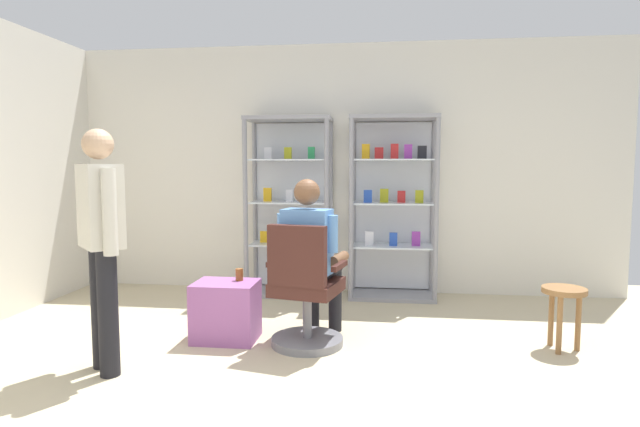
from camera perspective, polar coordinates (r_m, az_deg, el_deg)
ground_plane at (r=3.06m, az=-2.40°, el=-21.72°), size 7.20×7.20×0.00m
back_wall at (r=5.70m, az=2.55°, el=4.93°), size 6.00×0.10×2.70m
display_cabinet_left at (r=5.56m, az=-3.33°, el=0.88°), size 0.90×0.45×1.90m
display_cabinet_right at (r=5.46m, az=8.09°, el=0.85°), size 0.90×0.45×1.90m
office_chair at (r=3.96m, az=-1.72°, el=-9.23°), size 0.61×0.58×0.96m
seated_shopkeeper at (r=4.04m, az=-0.90°, el=-4.31°), size 0.54×0.61×1.29m
storage_crate at (r=4.23m, az=-10.38°, el=-10.61°), size 0.49×0.38×0.47m
tea_glass at (r=4.20m, az=-8.94°, el=-6.71°), size 0.06×0.06×0.10m
standing_customer at (r=3.70m, az=-23.09°, el=-2.18°), size 0.41×0.41×1.63m
wooden_stool at (r=4.31m, az=25.43°, el=-8.76°), size 0.32×0.32×0.48m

